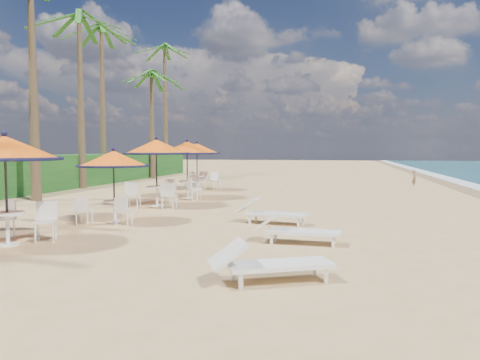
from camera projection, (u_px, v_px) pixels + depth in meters
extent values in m
plane|color=tan|center=(243.00, 257.00, 9.20)|extent=(160.00, 160.00, 0.00)
cube|color=#194716|center=(18.00, 174.00, 22.72)|extent=(3.00, 40.00, 1.80)
cylinder|color=black|center=(6.00, 191.00, 10.27)|extent=(0.05, 0.05, 2.43)
cone|color=orange|center=(5.00, 148.00, 10.21)|extent=(2.43, 2.43, 0.53)
torus|color=black|center=(5.00, 159.00, 10.22)|extent=(2.43, 2.43, 0.07)
sphere|color=black|center=(4.00, 134.00, 10.19)|extent=(0.13, 0.13, 0.13)
cylinder|color=white|center=(7.00, 213.00, 10.30)|extent=(0.74, 0.74, 0.04)
cylinder|color=white|center=(8.00, 229.00, 10.33)|extent=(0.08, 0.08, 0.74)
cylinder|color=black|center=(114.00, 187.00, 13.50)|extent=(0.05, 0.05, 2.09)
cone|color=orange|center=(113.00, 159.00, 13.45)|extent=(2.09, 2.09, 0.45)
torus|color=black|center=(114.00, 166.00, 13.46)|extent=(2.09, 2.09, 0.06)
sphere|color=black|center=(113.00, 149.00, 13.43)|extent=(0.11, 0.11, 0.11)
cylinder|color=white|center=(114.00, 201.00, 13.53)|extent=(0.63, 0.63, 0.04)
cylinder|color=white|center=(114.00, 212.00, 13.55)|extent=(0.07, 0.07, 0.63)
cylinder|color=black|center=(157.00, 173.00, 17.33)|extent=(0.05, 0.05, 2.49)
cone|color=orange|center=(156.00, 147.00, 17.26)|extent=(2.49, 2.49, 0.54)
torus|color=black|center=(156.00, 153.00, 17.28)|extent=(2.49, 2.49, 0.08)
sphere|color=black|center=(156.00, 138.00, 17.24)|extent=(0.13, 0.13, 0.13)
cylinder|color=white|center=(157.00, 187.00, 17.36)|extent=(0.76, 0.76, 0.04)
cylinder|color=white|center=(157.00, 196.00, 17.39)|extent=(0.09, 0.09, 0.76)
cylinder|color=black|center=(187.00, 170.00, 20.29)|extent=(0.05, 0.05, 2.45)
cone|color=orange|center=(187.00, 148.00, 20.22)|extent=(2.45, 2.45, 0.53)
torus|color=black|center=(187.00, 153.00, 20.24)|extent=(2.46, 2.46, 0.07)
sphere|color=black|center=(187.00, 141.00, 20.20)|extent=(0.13, 0.13, 0.13)
cylinder|color=white|center=(187.00, 181.00, 20.32)|extent=(0.75, 0.75, 0.04)
cylinder|color=white|center=(187.00, 189.00, 20.34)|extent=(0.09, 0.09, 0.75)
cylinder|color=black|center=(197.00, 167.00, 24.19)|extent=(0.05, 0.05, 2.43)
cone|color=orange|center=(197.00, 148.00, 24.13)|extent=(2.43, 2.43, 0.53)
torus|color=black|center=(197.00, 153.00, 24.14)|extent=(2.43, 2.43, 0.07)
sphere|color=black|center=(197.00, 142.00, 24.11)|extent=(0.13, 0.13, 0.13)
cylinder|color=white|center=(197.00, 176.00, 24.22)|extent=(0.74, 0.74, 0.04)
cylinder|color=white|center=(197.00, 183.00, 24.25)|extent=(0.08, 0.08, 0.74)
cube|color=white|center=(280.00, 265.00, 7.50)|extent=(1.80, 1.29, 0.07)
cube|color=white|center=(228.00, 254.00, 7.29)|extent=(0.78, 0.80, 0.42)
cube|color=white|center=(280.00, 274.00, 7.51)|extent=(0.06, 0.06, 0.24)
cube|color=white|center=(303.00, 232.00, 10.49)|extent=(1.67, 0.67, 0.07)
cube|color=white|center=(267.00, 221.00, 10.69)|extent=(0.57, 0.62, 0.41)
cube|color=white|center=(303.00, 239.00, 10.51)|extent=(0.06, 0.06, 0.23)
cube|color=white|center=(276.00, 214.00, 13.27)|extent=(1.82, 0.93, 0.07)
cube|color=white|center=(248.00, 205.00, 13.59)|extent=(0.68, 0.72, 0.43)
cube|color=white|center=(276.00, 220.00, 13.29)|extent=(0.06, 0.06, 0.24)
cone|color=brown|center=(33.00, 85.00, 19.03)|extent=(0.44, 0.44, 9.45)
cone|color=brown|center=(81.00, 104.00, 25.15)|extent=(0.44, 0.44, 9.09)
sphere|color=#205016|center=(79.00, 18.00, 24.85)|extent=(0.56, 0.56, 0.56)
cone|color=brown|center=(103.00, 106.00, 31.04)|extent=(0.44, 0.44, 10.02)
sphere|color=#205016|center=(101.00, 29.00, 30.71)|extent=(0.56, 0.56, 0.56)
cone|color=brown|center=(152.00, 127.00, 34.36)|extent=(0.44, 0.44, 7.54)
sphere|color=#205016|center=(151.00, 75.00, 34.11)|extent=(0.56, 0.56, 0.56)
cone|color=brown|center=(165.00, 112.00, 38.40)|extent=(0.44, 0.44, 10.41)
sphere|color=#205016|center=(165.00, 47.00, 38.06)|extent=(0.56, 0.56, 0.56)
imported|color=brown|center=(414.00, 178.00, 26.83)|extent=(0.26, 0.37, 0.98)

